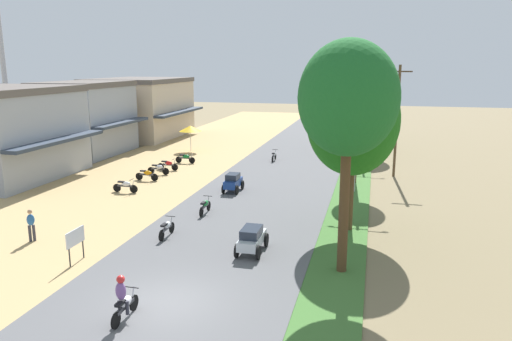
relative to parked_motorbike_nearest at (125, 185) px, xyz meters
name	(u,v)px	position (x,y,z in m)	size (l,w,h in m)	color
ground_plane	(168,305)	(9.10, -13.64, -0.55)	(180.00, 180.00, 0.00)	#7A6B4C
road_strip	(168,304)	(9.10, -13.64, -0.51)	(9.00, 140.00, 0.08)	#565659
median_strip	(326,323)	(14.80, -13.64, -0.52)	(2.40, 140.00, 0.06)	#3D6B2D
shophouse_near	(3,133)	(-10.88, 1.80, 2.91)	(9.52, 10.23, 6.90)	#999EA8
shophouse_mid	(86,118)	(-10.87, 12.68, 2.91)	(7.69, 8.79, 6.90)	#999EA8
shophouse_far	(141,108)	(-10.88, 23.97, 2.90)	(10.17, 12.08, 6.90)	#C6B299
parked_motorbike_nearest	(125,185)	(0.00, 0.00, 0.00)	(1.80, 0.54, 0.94)	black
parked_motorbike_second	(147,174)	(-0.13, 3.46, 0.00)	(1.80, 0.54, 0.94)	black
parked_motorbike_third	(159,168)	(-0.18, 5.56, 0.00)	(1.80, 0.54, 0.94)	black
parked_motorbike_fourth	(168,164)	(-0.09, 7.15, 0.00)	(1.80, 0.54, 0.94)	black
parked_motorbike_fifth	(186,158)	(0.21, 10.19, 0.00)	(1.80, 0.54, 0.94)	black
street_signboard	(75,239)	(3.71, -11.14, 0.55)	(0.06, 1.30, 1.50)	#262628
vendor_umbrella	(190,128)	(-1.55, 15.96, 1.75)	(2.20, 2.20, 2.52)	#99999E
pedestrian_on_shoulder	(31,224)	(0.10, -9.41, 0.41)	(0.43, 0.42, 1.62)	#33333D
median_tree_nearest	(348,100)	(15.01, -9.27, 6.63)	(3.95, 3.95, 9.47)	#4C351E
median_tree_second	(353,121)	(14.99, -3.92, 5.19)	(4.63, 4.63, 8.48)	#4C351E
median_tree_third	(359,74)	(14.83, 6.61, 7.28)	(3.06, 3.06, 9.66)	#4C351E
median_tree_fourth	(363,92)	(14.82, 18.99, 5.35)	(4.54, 4.54, 8.05)	#4C351E
median_tree_fifth	(367,80)	(15.02, 27.30, 6.18)	(3.08, 3.08, 8.67)	#4C351E
streetlamp_near	(357,123)	(14.90, 3.98, 4.18)	(3.16, 0.20, 8.14)	gray
streetlamp_mid	(362,106)	(14.90, 16.44, 4.27)	(3.16, 0.20, 8.32)	gray
streetlamp_far	(367,95)	(14.90, 39.00, 3.93)	(3.16, 0.20, 7.66)	gray
utility_pole_near	(397,119)	(17.69, 9.56, 3.88)	(1.80, 0.20, 8.48)	brown
car_sedan_silver	(252,238)	(10.86, -8.24, 0.19)	(1.10, 2.26, 1.19)	#B7BCC1
car_hatchback_blue	(233,182)	(6.96, 1.95, 0.19)	(1.04, 2.00, 1.23)	navy
motorbike_foreground_rider	(123,299)	(8.18, -15.12, 0.30)	(0.54, 1.80, 1.66)	black
motorbike_ahead_second	(167,227)	(6.25, -7.31, 0.02)	(0.54, 1.80, 0.94)	black
motorbike_ahead_third	(205,205)	(6.81, -3.21, 0.02)	(0.54, 1.80, 0.94)	black
motorbike_ahead_fourth	(274,155)	(7.50, 13.02, 0.02)	(0.54, 1.80, 0.94)	black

